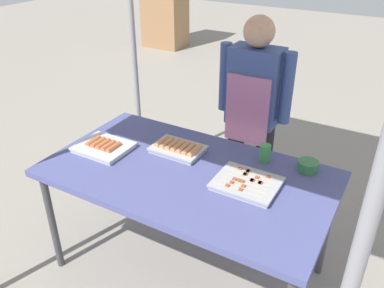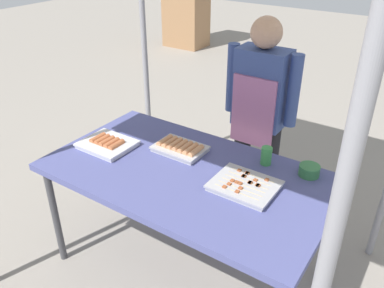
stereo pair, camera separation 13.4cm
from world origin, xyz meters
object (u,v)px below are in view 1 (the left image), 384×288
(drink_cup_near_edge, at_px, (265,153))
(vendor_woman, at_px, (253,107))
(tray_pork_links, at_px, (104,147))
(condiment_bowl, at_px, (308,166))
(tray_meat_skewers, at_px, (247,183))
(stall_table, at_px, (188,179))
(tray_grilled_sausages, at_px, (178,148))

(drink_cup_near_edge, height_order, vendor_woman, vendor_woman)
(tray_pork_links, xyz_separation_m, vendor_woman, (0.63, 0.82, 0.09))
(tray_pork_links, xyz_separation_m, drink_cup_near_edge, (0.90, 0.36, 0.03))
(condiment_bowl, relative_size, vendor_woman, 0.08)
(tray_meat_skewers, relative_size, condiment_bowl, 2.94)
(tray_meat_skewers, distance_m, tray_pork_links, 0.91)
(vendor_woman, bearing_deg, stall_table, 84.93)
(stall_table, height_order, tray_pork_links, tray_pork_links)
(tray_grilled_sausages, relative_size, drink_cup_near_edge, 2.88)
(tray_meat_skewers, bearing_deg, stall_table, -174.94)
(tray_grilled_sausages, xyz_separation_m, condiment_bowl, (0.74, 0.18, 0.01))
(tray_grilled_sausages, bearing_deg, tray_meat_skewers, -14.15)
(stall_table, height_order, tray_grilled_sausages, tray_grilled_sausages)
(drink_cup_near_edge, distance_m, vendor_woman, 0.53)
(tray_grilled_sausages, bearing_deg, tray_pork_links, -152.96)
(tray_grilled_sausages, bearing_deg, stall_table, -44.51)
(stall_table, relative_size, tray_pork_links, 5.03)
(tray_grilled_sausages, relative_size, condiment_bowl, 2.71)
(tray_pork_links, distance_m, condiment_bowl, 1.21)
(stall_table, distance_m, tray_grilled_sausages, 0.24)
(stall_table, distance_m, vendor_woman, 0.79)
(tray_meat_skewers, bearing_deg, tray_pork_links, -175.00)
(tray_grilled_sausages, distance_m, vendor_woman, 0.66)
(stall_table, distance_m, tray_pork_links, 0.57)
(tray_meat_skewers, bearing_deg, drink_cup_near_edge, 92.13)
(tray_pork_links, bearing_deg, vendor_woman, 52.29)
(tray_meat_skewers, xyz_separation_m, tray_pork_links, (-0.91, -0.08, 0.00))
(tray_pork_links, bearing_deg, tray_meat_skewers, 5.00)
(tray_meat_skewers, bearing_deg, tray_grilled_sausages, 165.85)
(tray_meat_skewers, relative_size, vendor_woman, 0.23)
(tray_pork_links, height_order, condiment_bowl, condiment_bowl)
(tray_grilled_sausages, height_order, condiment_bowl, condiment_bowl)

